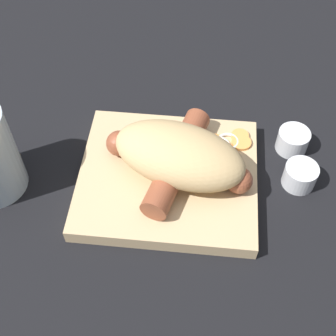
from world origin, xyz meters
TOP-DOWN VIEW (x-y plane):
  - ground_plane at (0.00, 0.00)m, footprint 3.00×3.00m
  - food_tray at (0.00, 0.00)m, footprint 0.22×0.19m
  - bread_roll at (0.01, 0.01)m, footprint 0.18×0.13m
  - sausage at (0.01, 0.01)m, footprint 0.18×0.16m
  - pickled_veggies at (0.07, 0.05)m, footprint 0.08×0.06m
  - condiment_cup_near at (0.16, 0.02)m, footprint 0.04×0.04m
  - condiment_cup_far at (0.16, 0.07)m, footprint 0.04×0.04m

SIDE VIEW (x-z plane):
  - ground_plane at x=0.00m, z-range 0.00..0.00m
  - food_tray at x=0.00m, z-range 0.00..0.02m
  - condiment_cup_near at x=0.16m, z-range 0.00..0.03m
  - condiment_cup_far at x=0.16m, z-range 0.00..0.03m
  - pickled_veggies at x=0.07m, z-range 0.02..0.02m
  - sausage at x=0.01m, z-range 0.02..0.05m
  - bread_roll at x=0.01m, z-range 0.02..0.08m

